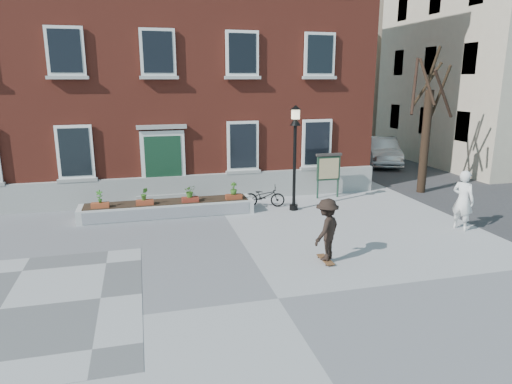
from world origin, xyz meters
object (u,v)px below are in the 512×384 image
object	(u,v)px
bystander	(463,200)
lamp_post	(295,143)
bicycle	(264,196)
parked_car	(381,151)
notice_board	(329,168)
skateboarder	(327,230)

from	to	relation	value
bystander	lamp_post	distance (m)	6.01
bicycle	parked_car	size ratio (longest dim) A/B	0.34
bystander	notice_board	xyz separation A→B (m)	(-2.62, 4.94, 0.27)
parked_car	notice_board	size ratio (longest dim) A/B	2.53
notice_board	parked_car	bearing A→B (deg)	46.60
parked_car	bystander	distance (m)	11.79
bystander	skateboarder	bearing A→B (deg)	81.75
parked_car	notice_board	world-z (taller)	notice_board
bystander	skateboarder	distance (m)	5.58
parked_car	bystander	size ratio (longest dim) A/B	2.38
bystander	notice_board	world-z (taller)	bystander
bicycle	bystander	bearing A→B (deg)	-112.40
bicycle	notice_board	world-z (taller)	notice_board
parked_car	skateboarder	xyz separation A→B (m)	(-8.77, -12.75, 0.14)
parked_car	notice_board	xyz separation A→B (m)	(-6.01, -6.35, 0.48)
bicycle	notice_board	bearing A→B (deg)	-62.09
parked_car	skateboarder	bearing A→B (deg)	-105.35
skateboarder	lamp_post	bearing A→B (deg)	80.99
parked_car	notice_board	bearing A→B (deg)	-114.21
parked_car	lamp_post	size ratio (longest dim) A/B	1.20
bicycle	parked_car	distance (m)	11.39
bystander	notice_board	bearing A→B (deg)	4.64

